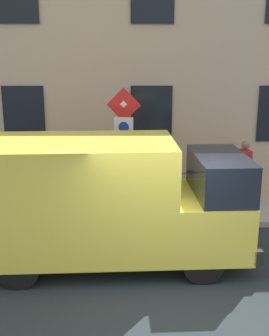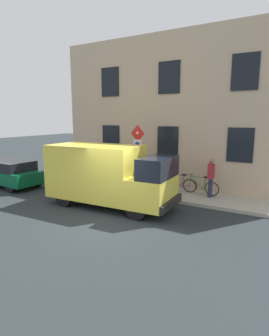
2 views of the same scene
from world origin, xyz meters
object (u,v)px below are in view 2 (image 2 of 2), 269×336
parked_hatchback (9,172)px  bicycle_green (200,186)px  sign_post_stacked (138,151)px  delivery_van (108,174)px  bicycle_black (159,181)px  pedestrian (211,176)px  bicycle_purple (179,184)px

parked_hatchback → bicycle_green: (2.99, -9.44, -0.22)m
sign_post_stacked → delivery_van: size_ratio=0.56×
bicycle_black → sign_post_stacked: bearing=72.2°
parked_hatchback → pedestrian: 10.34m
sign_post_stacked → pedestrian: 3.43m
pedestrian → parked_hatchback: bearing=9.2°
bicycle_black → pedestrian: 2.65m
delivery_van → pedestrian: (2.95, -3.43, -0.26)m
sign_post_stacked → parked_hatchback: size_ratio=0.74×
sign_post_stacked → bicycle_purple: sign_post_stacked is taller
parked_hatchback → pedestrian: bearing=-161.2°
bicycle_green → sign_post_stacked: bearing=27.6°
bicycle_black → pedestrian: bearing=-179.3°
bicycle_black → pedestrian: (-0.20, -2.58, 0.56)m
bicycle_green → pedestrian: pedestrian is taller
sign_post_stacked → bicycle_green: sign_post_stacked is taller
sign_post_stacked → bicycle_green: bearing=-64.5°
parked_hatchback → pedestrian: size_ratio=2.38×
parked_hatchback → bicycle_black: bearing=-154.8°
sign_post_stacked → pedestrian: bearing=-71.5°
sign_post_stacked → bicycle_black: bearing=-22.9°
pedestrian → sign_post_stacked: bearing=12.0°
sign_post_stacked → bicycle_purple: (1.24, -1.56, -1.59)m
parked_hatchback → bicycle_purple: size_ratio=2.38×
delivery_van → pedestrian: size_ratio=3.15×
bicycle_purple → bicycle_black: 1.04m
parked_hatchback → pedestrian: (2.80, -9.94, 0.34)m
sign_post_stacked → pedestrian: (1.04, -3.10, -1.03)m
sign_post_stacked → bicycle_green: (1.24, -2.60, -1.59)m
delivery_van → bicycle_purple: size_ratio=3.16×
bicycle_green → bicycle_purple: (-0.00, 1.04, 0.00)m
sign_post_stacked → bicycle_black: (1.24, -0.52, -1.59)m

